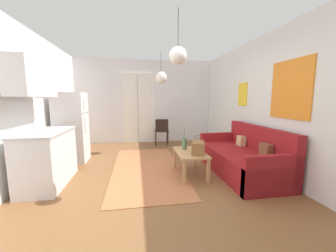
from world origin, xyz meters
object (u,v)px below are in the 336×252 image
refrigerator (72,128)px  pendant_lamp_far (161,77)px  coffee_table (190,155)px  couch (244,158)px  accent_chair (162,130)px  bamboo_vase (184,144)px  pendant_lamp_near (178,55)px  handbag (198,148)px

refrigerator → pendant_lamp_far: 2.48m
coffee_table → refrigerator: 2.74m
couch → accent_chair: bearing=117.2°
coffee_table → refrigerator: bearing=152.8°
coffee_table → bamboo_vase: bamboo_vase is taller
bamboo_vase → accent_chair: bearing=93.8°
accent_chair → pendant_lamp_far: (-0.09, -0.64, 1.50)m
coffee_table → refrigerator: (-2.41, 1.24, 0.39)m
accent_chair → bamboo_vase: bearing=98.6°
coffee_table → pendant_lamp_near: pendant_lamp_near is taller
pendant_lamp_near → handbag: bearing=44.5°
refrigerator → coffee_table: bearing=-27.2°
bamboo_vase → handbag: (0.15, -0.36, 0.00)m
bamboo_vase → accent_chair: bamboo_vase is taller
handbag → pendant_lamp_near: (-0.46, -0.46, 1.46)m
bamboo_vase → pendant_lamp_near: 1.70m
couch → coffee_table: bearing=178.0°
handbag → pendant_lamp_near: 1.60m
pendant_lamp_far → bamboo_vase: bearing=-81.4°
coffee_table → handbag: size_ratio=2.38×
couch → pendant_lamp_near: pendant_lamp_near is taller
bamboo_vase → handbag: bamboo_vase is taller
couch → coffee_table: 1.06m
refrigerator → pendant_lamp_far: pendant_lamp_far is taller
coffee_table → handbag: (0.08, -0.17, 0.18)m
couch → handbag: bearing=-172.0°
coffee_table → pendant_lamp_near: bearing=-121.1°
coffee_table → pendant_lamp_far: (-0.31, 1.80, 1.59)m
coffee_table → pendant_lamp_far: pendant_lamp_far is taller
coffee_table → bamboo_vase: bearing=109.4°
refrigerator → bamboo_vase: bearing=-24.1°
bamboo_vase → pendant_lamp_near: (-0.31, -0.82, 1.46)m
refrigerator → pendant_lamp_far: bearing=14.9°
bamboo_vase → refrigerator: refrigerator is taller
pendant_lamp_far → pendant_lamp_near: bearing=-91.7°
refrigerator → pendant_lamp_near: 3.03m
couch → bamboo_vase: (-1.12, 0.22, 0.28)m
pendant_lamp_far → couch: bearing=-53.4°
bamboo_vase → pendant_lamp_far: (-0.24, 1.61, 1.41)m
refrigerator → pendant_lamp_far: (2.10, 0.56, 1.20)m
accent_chair → refrigerator: bearing=33.4°
refrigerator → accent_chair: bearing=28.6°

